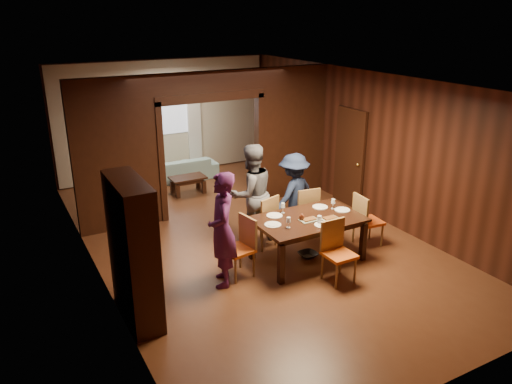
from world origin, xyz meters
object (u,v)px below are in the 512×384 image
dining_table (307,239)px  chair_far_l (261,221)px  person_grey (251,194)px  chair_far_r (304,210)px  person_purple (222,230)px  coffee_table (188,185)px  chair_left (238,248)px  sofa (180,169)px  chair_near (339,253)px  hutch (133,251)px  chair_right (369,220)px  person_navy (294,194)px

dining_table → chair_far_l: (-0.43, 0.83, 0.10)m
person_grey → chair_far_r: 1.11m
person_purple → chair_far_l: 1.50m
coffee_table → chair_far_l: chair_far_l is taller
coffee_table → chair_left: bearing=-100.1°
sofa → chair_near: (0.40, -5.92, 0.21)m
sofa → hutch: hutch is taller
person_grey → chair_left: size_ratio=1.89×
sofa → coffee_table: sofa is taller
chair_far_l → hutch: bearing=5.4°
chair_right → coffee_table: bearing=29.8°
dining_table → coffee_table: 4.07m
chair_right → hutch: bearing=98.3°
hutch → sofa: bearing=63.9°
person_navy → chair_far_l: bearing=-5.6°
chair_right → hutch: hutch is taller
person_purple → chair_near: bearing=84.1°
person_grey → chair_right: person_grey is taller
chair_right → chair_far_l: size_ratio=1.00×
dining_table → chair_near: chair_near is taller
person_navy → person_grey: bearing=-24.4°
chair_far_l → chair_near: same height
coffee_table → chair_near: (0.59, -4.87, 0.28)m
chair_far_l → chair_near: bearing=87.1°
coffee_table → chair_left: size_ratio=0.82×
person_navy → sofa: size_ratio=0.84×
hutch → chair_right: bearing=2.9°
chair_right → hutch: 4.31m
person_purple → chair_right: 2.89m
chair_far_l → chair_near: (0.44, -1.67, 0.00)m
coffee_table → hutch: hutch is taller
sofa → chair_far_l: (-0.04, -4.25, 0.21)m
person_grey → hutch: hutch is taller
person_purple → coffee_table: (1.01, 4.05, -0.70)m
chair_far_l → chair_far_r: same height
person_purple → person_grey: size_ratio=0.99×
chair_right → person_navy: bearing=45.4°
chair_far_r → hutch: (-3.50, -1.14, 0.52)m
chair_right → chair_left: bearing=92.6°
dining_table → chair_right: (1.27, -0.06, 0.10)m
chair_far_l → hutch: 2.85m
person_purple → sofa: bearing=-172.2°
person_grey → sofa: size_ratio=0.99×
chair_left → dining_table: bearing=77.7°
person_purple → chair_far_l: person_purple is taller
person_grey → chair_far_l: person_grey is taller
chair_far_r → chair_near: same height
chair_right → chair_far_r: 1.20m
sofa → chair_left: (-0.90, -5.01, 0.21)m
chair_near → hutch: hutch is taller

